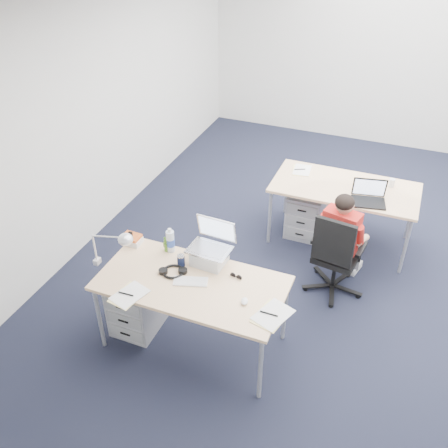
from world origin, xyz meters
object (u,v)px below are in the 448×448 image
(wireless_keyboard, at_px, (191,281))
(computer_mouse, at_px, (245,301))
(sunglasses, at_px, (236,276))
(far_cup, at_px, (392,183))
(desk_far, at_px, (345,190))
(bear_figurine, at_px, (167,244))
(seated_person, at_px, (344,238))
(desk_lamp, at_px, (107,248))
(drawer_pedestal_far, at_px, (306,212))
(can_koozie, at_px, (181,260))
(headphones, at_px, (173,271))
(drawer_pedestal_near, at_px, (138,303))
(dark_laptop, at_px, (370,193))
(book_stack, at_px, (132,239))
(water_bottle, at_px, (170,240))
(office_chair, at_px, (334,269))
(silver_laptop, at_px, (209,245))
(desk_near, at_px, (192,286))
(cordless_phone, at_px, (131,238))

(wireless_keyboard, xyz_separation_m, computer_mouse, (0.51, -0.07, 0.01))
(sunglasses, bearing_deg, far_cup, 72.37)
(desk_far, height_order, bear_figurine, bear_figurine)
(seated_person, xyz_separation_m, desk_lamp, (-1.81, -1.42, 0.37))
(drawer_pedestal_far, distance_m, sunglasses, 1.99)
(drawer_pedestal_far, distance_m, can_koozie, 2.13)
(drawer_pedestal_far, xyz_separation_m, bear_figurine, (-0.89, -1.81, 0.53))
(desk_lamp, xyz_separation_m, far_cup, (2.14, 2.37, -0.17))
(headphones, distance_m, bear_figurine, 0.33)
(headphones, bearing_deg, far_cup, 31.18)
(drawer_pedestal_far, bearing_deg, can_koozie, -109.26)
(bear_figurine, bearing_deg, drawer_pedestal_near, -115.71)
(dark_laptop, xyz_separation_m, far_cup, (0.18, 0.45, -0.08))
(desk_far, xyz_separation_m, wireless_keyboard, (-0.92, -2.09, 0.05))
(book_stack, bearing_deg, far_cup, 42.93)
(headphones, bearing_deg, dark_laptop, 28.38)
(headphones, relative_size, water_bottle, 1.01)
(book_stack, bearing_deg, bear_figurine, 2.83)
(office_chair, xyz_separation_m, sunglasses, (-0.70, -0.98, 0.47))
(drawer_pedestal_far, relative_size, far_cup, 6.00)
(desk_far, height_order, drawer_pedestal_near, desk_far)
(sunglasses, bearing_deg, seated_person, 66.64)
(wireless_keyboard, height_order, desk_lamp, desk_lamp)
(drawer_pedestal_near, xyz_separation_m, desk_lamp, (-0.18, -0.09, 0.67))
(office_chair, relative_size, sunglasses, 8.47)
(silver_laptop, distance_m, computer_mouse, 0.62)
(desk_far, height_order, far_cup, far_cup)
(computer_mouse, xyz_separation_m, can_koozie, (-0.68, 0.24, 0.04))
(desk_near, xyz_separation_m, cordless_phone, (-0.75, 0.28, 0.11))
(bear_figurine, relative_size, sunglasses, 1.30)
(cordless_phone, bearing_deg, drawer_pedestal_near, -70.18)
(wireless_keyboard, relative_size, bear_figurine, 1.94)
(can_koozie, bearing_deg, headphones, -100.33)
(wireless_keyboard, bearing_deg, seated_person, 33.74)
(can_koozie, distance_m, bear_figurine, 0.26)
(drawer_pedestal_far, xyz_separation_m, far_cup, (0.88, 0.16, 0.50))
(drawer_pedestal_near, height_order, dark_laptop, dark_laptop)
(seated_person, bearing_deg, sunglasses, -108.18)
(drawer_pedestal_far, bearing_deg, cordless_phone, -124.40)
(drawer_pedestal_far, height_order, headphones, headphones)
(silver_laptop, bearing_deg, far_cup, 59.03)
(bear_figurine, height_order, desk_lamp, desk_lamp)
(bear_figurine, xyz_separation_m, dark_laptop, (1.59, 1.52, 0.05))
(can_koozie, bearing_deg, drawer_pedestal_near, -158.00)
(office_chair, height_order, seated_person, seated_person)
(water_bottle, distance_m, far_cup, 2.62)
(seated_person, xyz_separation_m, far_cup, (0.33, 0.95, 0.20))
(computer_mouse, height_order, bear_figurine, bear_figurine)
(desk_near, bearing_deg, sunglasses, 30.19)
(computer_mouse, bearing_deg, sunglasses, 108.18)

